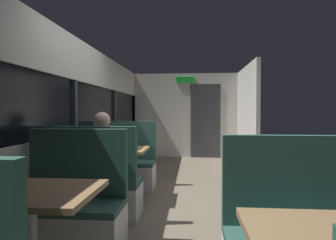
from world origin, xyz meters
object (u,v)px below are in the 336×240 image
Objects in this scene: bench_mid_window_facing_entry at (126,168)px; dining_table_mid_window at (115,156)px; dining_table_near_window at (29,205)px; bench_mid_window_facing_end at (100,190)px; bench_near_window_facing_entry at (72,214)px; seated_passenger at (102,172)px.

dining_table_mid_window is at bearing -90.00° from bench_mid_window_facing_entry.
dining_table_near_window is 0.82× the size of bench_mid_window_facing_end.
bench_mid_window_facing_end is 1.00× the size of bench_mid_window_facing_entry.
bench_mid_window_facing_entry is at bearing 90.00° from dining_table_near_window.
bench_mid_window_facing_entry is (0.00, 0.70, -0.31)m from dining_table_mid_window.
bench_mid_window_facing_end is (0.00, 0.82, 0.00)m from bench_near_window_facing_entry.
bench_near_window_facing_entry reaches higher than dining_table_near_window.
dining_table_mid_window is at bearing 90.00° from bench_near_window_facing_entry.
dining_table_near_window is 0.82× the size of bench_mid_window_facing_entry.
dining_table_mid_window is 0.82× the size of bench_mid_window_facing_entry.
seated_passenger reaches higher than dining_table_near_window.
dining_table_mid_window is (0.00, 2.22, 0.00)m from dining_table_near_window.
dining_table_near_window is at bearing -90.00° from dining_table_mid_window.
bench_mid_window_facing_entry is (0.00, 1.40, 0.00)m from bench_mid_window_facing_end.
bench_near_window_facing_entry is 0.92m from seated_passenger.
bench_near_window_facing_entry and bench_mid_window_facing_end have the same top height.
dining_table_mid_window is at bearing 90.00° from dining_table_near_window.
bench_near_window_facing_entry reaches higher than dining_table_mid_window.
dining_table_near_window is at bearing -90.00° from bench_mid_window_facing_entry.
seated_passenger is at bearing 90.00° from bench_near_window_facing_entry.
bench_mid_window_facing_end is (0.00, 1.52, -0.31)m from dining_table_near_window.
bench_mid_window_facing_entry reaches higher than dining_table_near_window.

